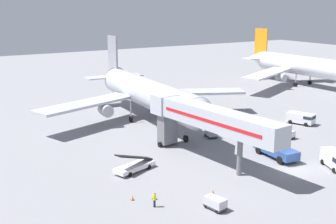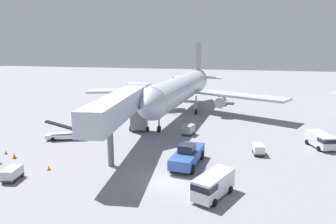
{
  "view_description": "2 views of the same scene",
  "coord_description": "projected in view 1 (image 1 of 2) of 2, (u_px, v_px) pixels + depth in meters",
  "views": [
    {
      "loc": [
        -41.83,
        -37.08,
        21.09
      ],
      "look_at": [
        -7.37,
        19.5,
        4.56
      ],
      "focal_mm": 46.94,
      "sensor_mm": 36.0,
      "label": 1
    },
    {
      "loc": [
        7.1,
        -28.92,
        13.7
      ],
      "look_at": [
        -5.28,
        22.38,
        2.29
      ],
      "focal_mm": 33.16,
      "sensor_mm": 36.0,
      "label": 2
    }
  ],
  "objects": [
    {
      "name": "airplane_at_gate",
      "position": [
        147.0,
        93.0,
        79.25
      ],
      "size": [
        41.5,
        42.89,
        14.41
      ],
      "color": "#B7BCC6",
      "rests_on": "ground"
    },
    {
      "name": "belt_loader_truck",
      "position": [
        134.0,
        165.0,
        56.44
      ],
      "size": [
        6.07,
        3.59,
        2.89
      ],
      "color": "white",
      "rests_on": "ground"
    },
    {
      "name": "pushback_tug",
      "position": [
        276.0,
        149.0,
        61.19
      ],
      "size": [
        3.28,
        7.39,
        2.61
      ],
      "color": "#2D4C8E",
      "rests_on": "ground"
    },
    {
      "name": "ground_plane",
      "position": [
        294.0,
        170.0,
        56.94
      ],
      "size": [
        300.0,
        300.0,
        0.0
      ],
      "primitive_type": "plane",
      "color": "gray"
    },
    {
      "name": "airplane_background",
      "position": [
        306.0,
        66.0,
        113.23
      ],
      "size": [
        45.66,
        42.2,
        14.01
      ],
      "color": "silver",
      "rests_on": "ground"
    },
    {
      "name": "baggage_cart_mid_center",
      "position": [
        215.0,
        203.0,
        45.95
      ],
      "size": [
        1.63,
        2.47,
        1.3
      ],
      "color": "#38383D",
      "rests_on": "ground"
    },
    {
      "name": "baggage_cart_far_center",
      "position": [
        211.0,
        132.0,
        70.49
      ],
      "size": [
        1.87,
        2.36,
        1.59
      ],
      "color": "#38383D",
      "rests_on": "ground"
    },
    {
      "name": "jet_bridge",
      "position": [
        205.0,
        119.0,
        58.98
      ],
      "size": [
        5.69,
        23.47,
        7.77
      ],
      "color": "#B2B7C1",
      "rests_on": "ground"
    },
    {
      "name": "safety_cone_alpha",
      "position": [
        213.0,
        192.0,
        49.73
      ],
      "size": [
        0.35,
        0.35,
        0.54
      ],
      "color": "black",
      "rests_on": "ground"
    },
    {
      "name": "baggage_cart_mid_left",
      "position": [
        288.0,
        134.0,
        70.12
      ],
      "size": [
        1.49,
        2.23,
        1.32
      ],
      "color": "#38383D",
      "rests_on": "ground"
    },
    {
      "name": "safety_cone_charlie",
      "position": [
        133.0,
        198.0,
        48.19
      ],
      "size": [
        0.35,
        0.35,
        0.55
      ],
      "color": "black",
      "rests_on": "ground"
    },
    {
      "name": "safety_cone_bravo",
      "position": [
        155.0,
        196.0,
        48.37
      ],
      "size": [
        0.48,
        0.48,
        0.73
      ],
      "color": "black",
      "rests_on": "ground"
    },
    {
      "name": "service_van_near_left",
      "position": [
        302.0,
        118.0,
        78.24
      ],
      "size": [
        3.55,
        5.11,
        1.97
      ],
      "color": "silver",
      "rests_on": "ground"
    },
    {
      "name": "service_van_mid_right",
      "position": [
        336.0,
        160.0,
        57.11
      ],
      "size": [
        3.72,
        5.34,
        2.17
      ],
      "color": "silver",
      "rests_on": "ground"
    },
    {
      "name": "ground_crew_worker_foreground",
      "position": [
        154.0,
        199.0,
        46.4
      ],
      "size": [
        0.44,
        0.44,
        1.72
      ],
      "color": "#1E2333",
      "rests_on": "ground"
    }
  ]
}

